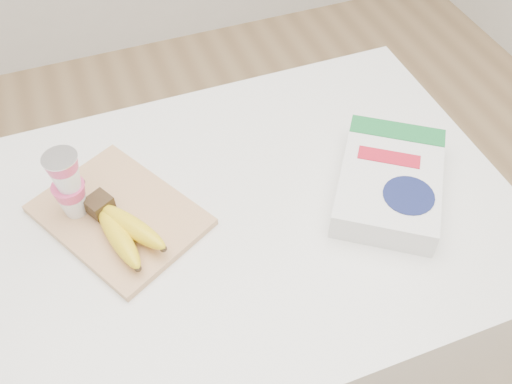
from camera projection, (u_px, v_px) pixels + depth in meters
room at (210, 36)px, 0.85m from camera, size 4.00×4.00×4.00m
table at (230, 323)px, 1.52m from camera, size 1.22×0.81×0.92m
cutting_board at (119, 215)px, 1.17m from camera, size 0.37×0.40×0.02m
bananas at (122, 229)px, 1.11m from camera, size 0.15×0.22×0.06m
yogurt_stack at (68, 183)px, 1.10m from camera, size 0.07×0.07×0.16m
cereal_box at (390, 181)px, 1.20m from camera, size 0.34×0.37×0.07m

